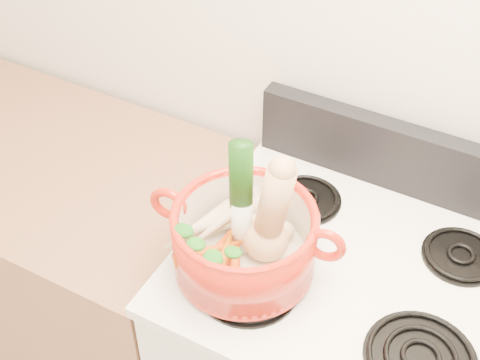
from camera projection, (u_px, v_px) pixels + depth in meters
The scene contains 25 objects.
wall_back at pixel (435, 57), 1.47m from camera, with size 3.50×0.02×2.60m, color silver.
cooktop at pixel (357, 273), 1.48m from camera, with size 0.78×0.67×0.03m, color white.
control_backsplash at pixel (407, 160), 1.61m from camera, with size 0.76×0.05×0.18m, color black.
counter_left at pixel (33, 247), 2.19m from camera, with size 1.36×0.65×0.90m, color #916144.
burner_front_left at pixel (248, 284), 1.43m from camera, with size 0.22×0.22×0.02m, color black.
burner_front_right at pixel (421, 357), 1.30m from camera, with size 0.22×0.22×0.02m, color black.
burner_back_left at pixel (306, 198), 1.63m from camera, with size 0.17×0.17×0.02m, color black.
burner_back_right at pixel (461, 255), 1.49m from camera, with size 0.17×0.17×0.02m, color black.
dutch_oven at pixel (245, 241), 1.41m from camera, with size 0.31×0.31×0.15m, color red.
pot_handle_left at pixel (168, 204), 1.42m from camera, with size 0.09×0.09×0.02m, color red.
pot_handle_right at pixel (326, 245), 1.33m from camera, with size 0.09×0.09×0.02m, color red.
squash at pixel (266, 211), 1.36m from camera, with size 0.11×0.11×0.26m, color tan, non-canonical shape.
leek at pixel (242, 197), 1.35m from camera, with size 0.05×0.05×0.31m, color silver.
ginger at pixel (269, 228), 1.46m from camera, with size 0.09×0.07×0.05m, color #CAB67C.
parsnip_0 at pixel (239, 229), 1.46m from camera, with size 0.05×0.05×0.24m, color beige.
parsnip_1 at pixel (224, 225), 1.47m from camera, with size 0.04×0.04×0.19m, color #EEE8C2.
parsnip_2 at pixel (244, 229), 1.45m from camera, with size 0.04×0.04×0.18m, color beige.
parsnip_3 at pixel (199, 226), 1.45m from camera, with size 0.04×0.04×0.18m, color beige.
parsnip_4 at pixel (222, 218), 1.46m from camera, with size 0.04×0.04×0.21m, color beige.
parsnip_5 at pixel (225, 218), 1.45m from camera, with size 0.04×0.04×0.21m, color beige.
carrot_0 at pixel (224, 266), 1.39m from camera, with size 0.03×0.03×0.16m, color #B74909.
carrot_1 at pixel (217, 251), 1.41m from camera, with size 0.03×0.03×0.15m, color #D9430A.
carrot_2 at pixel (236, 254), 1.40m from camera, with size 0.03×0.03×0.15m, color #CF3F0A.
carrot_3 at pixel (208, 252), 1.40m from camera, with size 0.03×0.03×0.15m, color #D8580A.
carrot_4 at pixel (224, 255), 1.38m from camera, with size 0.03×0.03×0.14m, color #C15E09.
Camera 1 is at (0.23, 0.43, 2.09)m, focal length 50.00 mm.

